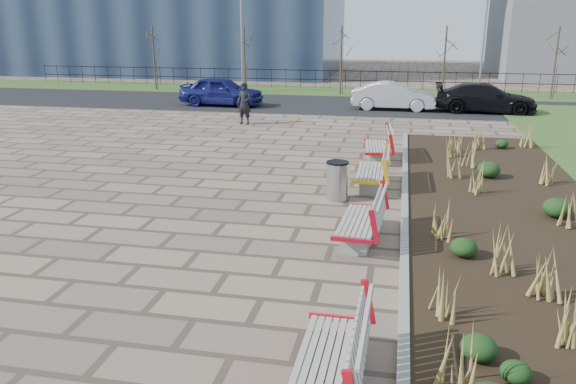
% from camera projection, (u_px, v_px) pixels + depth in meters
% --- Properties ---
extents(ground, '(120.00, 120.00, 0.00)m').
position_uv_depth(ground, '(165.00, 290.00, 9.37)').
color(ground, '#836D5A').
rests_on(ground, ground).
extents(planting_bed, '(4.50, 18.00, 0.10)m').
position_uv_depth(planting_bed, '(508.00, 214.00, 12.86)').
color(planting_bed, black).
rests_on(planting_bed, ground).
extents(planting_curb, '(0.16, 18.00, 0.15)m').
position_uv_depth(planting_curb, '(405.00, 207.00, 13.29)').
color(planting_curb, gray).
rests_on(planting_curb, ground).
extents(grass_verge_far, '(80.00, 5.00, 0.04)m').
position_uv_depth(grass_verge_far, '(343.00, 91.00, 35.61)').
color(grass_verge_far, '#33511E').
rests_on(grass_verge_far, ground).
extents(road, '(80.00, 7.00, 0.02)m').
position_uv_depth(road, '(331.00, 105.00, 29.99)').
color(road, black).
rests_on(road, ground).
extents(bench_a, '(0.93, 2.11, 1.00)m').
position_uv_depth(bench_a, '(326.00, 355.00, 6.65)').
color(bench_a, red).
rests_on(bench_a, ground).
extents(bench_b, '(1.02, 2.15, 1.00)m').
position_uv_depth(bench_b, '(359.00, 218.00, 11.28)').
color(bench_b, '#AA0B1D').
rests_on(bench_b, ground).
extents(bench_c, '(0.91, 2.11, 1.00)m').
position_uv_depth(bench_c, '(371.00, 169.00, 14.98)').
color(bench_c, '#FAB40D').
rests_on(bench_c, ground).
extents(bench_d, '(1.08, 2.17, 1.00)m').
position_uv_depth(bench_d, '(377.00, 145.00, 18.00)').
color(bench_d, red).
rests_on(bench_d, ground).
extents(litter_bin, '(0.54, 0.54, 0.97)m').
position_uv_depth(litter_bin, '(337.00, 181.00, 13.92)').
color(litter_bin, '#B2B2B7').
rests_on(litter_bin, ground).
extents(pedestrian, '(0.71, 0.53, 1.78)m').
position_uv_depth(pedestrian, '(244.00, 104.00, 24.16)').
color(pedestrian, black).
rests_on(pedestrian, ground).
extents(car_blue, '(4.47, 2.01, 1.49)m').
position_uv_depth(car_blue, '(222.00, 91.00, 29.48)').
color(car_blue, navy).
rests_on(car_blue, road).
extents(car_silver, '(4.17, 1.53, 1.36)m').
position_uv_depth(car_silver, '(394.00, 96.00, 28.10)').
color(car_silver, '#ABAEB3').
rests_on(car_silver, road).
extents(car_black, '(4.84, 2.09, 1.39)m').
position_uv_depth(car_black, '(485.00, 98.00, 27.29)').
color(car_black, black).
rests_on(car_black, road).
extents(tree_a, '(1.40, 1.40, 4.00)m').
position_uv_depth(tree_a, '(154.00, 58.00, 35.89)').
color(tree_a, '#4C3D2D').
rests_on(tree_a, grass_verge_far).
extents(tree_b, '(1.40, 1.40, 4.00)m').
position_uv_depth(tree_b, '(244.00, 59.00, 34.75)').
color(tree_b, '#4C3D2D').
rests_on(tree_b, grass_verge_far).
extents(tree_c, '(1.40, 1.40, 4.00)m').
position_uv_depth(tree_c, '(341.00, 60.00, 33.62)').
color(tree_c, '#4C3D2D').
rests_on(tree_c, grass_verge_far).
extents(tree_d, '(1.40, 1.40, 4.00)m').
position_uv_depth(tree_d, '(444.00, 62.00, 32.48)').
color(tree_d, '#4C3D2D').
rests_on(tree_d, grass_verge_far).
extents(tree_e, '(1.40, 1.40, 4.00)m').
position_uv_depth(tree_e, '(555.00, 63.00, 31.34)').
color(tree_e, '#4C3D2D').
rests_on(tree_e, grass_verge_far).
extents(lamp_west, '(0.24, 0.60, 6.00)m').
position_uv_depth(lamp_west, '(242.00, 43.00, 33.99)').
color(lamp_west, gray).
rests_on(lamp_west, grass_verge_far).
extents(lamp_east, '(0.24, 0.60, 6.00)m').
position_uv_depth(lamp_east, '(483.00, 45.00, 31.34)').
color(lamp_east, gray).
rests_on(lamp_east, grass_verge_far).
extents(railing_fence, '(44.00, 0.10, 1.20)m').
position_uv_depth(railing_fence, '(345.00, 79.00, 36.84)').
color(railing_fence, black).
rests_on(railing_fence, grass_verge_far).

